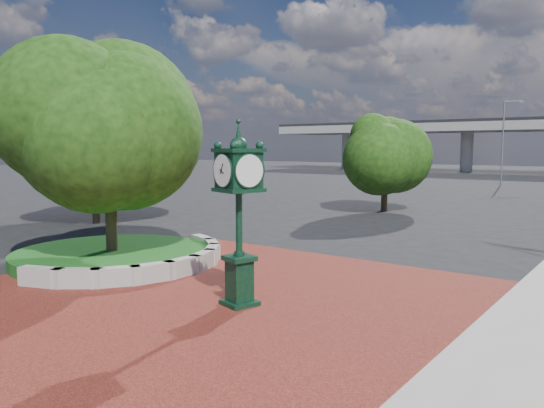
# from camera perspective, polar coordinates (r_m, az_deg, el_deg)

# --- Properties ---
(ground) EXTENTS (200.00, 200.00, 0.00)m
(ground) POSITION_cam_1_polar(r_m,az_deg,el_deg) (14.14, -4.47, -8.89)
(ground) COLOR black
(ground) RESTS_ON ground
(plaza) EXTENTS (12.00, 12.00, 0.04)m
(plaza) POSITION_cam_1_polar(r_m,az_deg,el_deg) (13.43, -7.32, -9.65)
(plaza) COLOR maroon
(plaza) RESTS_ON ground
(planter_wall) EXTENTS (2.96, 6.77, 0.54)m
(planter_wall) POSITION_cam_1_polar(r_m,az_deg,el_deg) (15.94, -11.86, -6.28)
(planter_wall) COLOR #9E9B93
(planter_wall) RESTS_ON ground
(grass_bed) EXTENTS (6.10, 6.10, 0.40)m
(grass_bed) POSITION_cam_1_polar(r_m,az_deg,el_deg) (17.71, -16.79, -5.40)
(grass_bed) COLOR #154B19
(grass_bed) RESTS_ON ground
(tree_planter) EXTENTS (5.20, 5.20, 6.33)m
(tree_planter) POSITION_cam_1_polar(r_m,az_deg,el_deg) (17.37, -17.15, 6.08)
(tree_planter) COLOR #38281C
(tree_planter) RESTS_ON ground
(tree_northwest) EXTENTS (5.60, 5.60, 6.93)m
(tree_northwest) POSITION_cam_1_polar(r_m,az_deg,el_deg) (26.79, -18.65, 6.82)
(tree_northwest) COLOR #38281C
(tree_northwest) RESTS_ON ground
(tree_street) EXTENTS (4.40, 4.40, 5.45)m
(tree_street) POSITION_cam_1_polar(r_m,az_deg,el_deg) (31.11, 12.08, 5.23)
(tree_street) COLOR #38281C
(tree_street) RESTS_ON ground
(post_clock) EXTENTS (1.05, 1.05, 4.21)m
(post_clock) POSITION_cam_1_polar(r_m,az_deg,el_deg) (12.01, -3.57, -0.32)
(post_clock) COLOR black
(post_clock) RESTS_ON ground
(street_lamp_far) EXTENTS (1.72, 0.84, 8.07)m
(street_lamp_far) POSITION_cam_1_polar(r_m,az_deg,el_deg) (56.07, 23.79, 6.73)
(street_lamp_far) COLOR slate
(street_lamp_far) RESTS_ON ground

